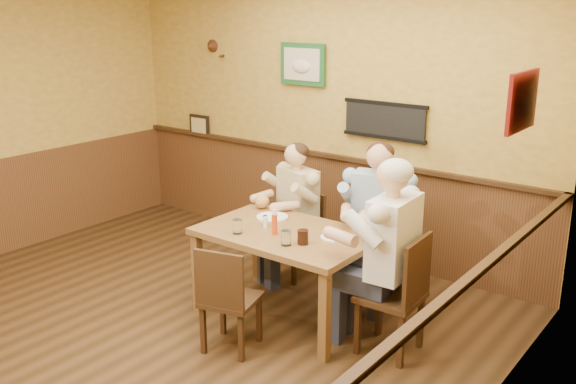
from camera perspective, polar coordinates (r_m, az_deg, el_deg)
name	(u,v)px	position (r m, az deg, el deg)	size (l,w,h in m)	color
room	(152,123)	(4.73, -11.96, 6.00)	(5.02, 5.03, 2.81)	black
dining_table	(287,242)	(5.20, -0.10, -4.45)	(1.40, 0.90, 0.75)	brown
chair_back_left	(298,235)	(6.06, 0.87, -3.89)	(0.38, 0.38, 0.82)	#3D2613
chair_back_right	(377,251)	(5.65, 7.88, -5.23)	(0.41, 0.41, 0.89)	#3D2613
chair_right_end	(391,294)	(4.83, 9.13, -8.91)	(0.43, 0.43, 0.93)	#3D2613
chair_near_side	(231,297)	(4.85, -5.10, -9.26)	(0.39, 0.39, 0.84)	#3D2613
diner_tan_shirt	(298,218)	(6.00, 0.87, -2.32)	(0.54, 0.54, 1.17)	beige
diner_blue_polo	(377,231)	(5.58, 7.95, -3.42)	(0.58, 0.58, 1.27)	#8BACD0
diner_white_elder	(392,268)	(4.74, 9.24, -6.73)	(0.61, 0.61, 1.33)	silver
water_glass_left	(237,227)	(5.12, -4.52, -3.08)	(0.08, 0.08, 0.12)	white
water_glass_mid	(286,238)	(4.86, -0.17, -4.09)	(0.08, 0.08, 0.12)	white
cola_tumbler	(303,237)	(4.89, 1.33, -4.02)	(0.09, 0.09, 0.11)	black
hot_sauce_bottle	(275,223)	(5.07, -1.21, -2.79)	(0.05, 0.05, 0.19)	#C83F15
salt_shaker	(265,223)	(5.23, -2.03, -2.73)	(0.04, 0.04, 0.09)	white
pepper_shaker	(265,221)	(5.28, -2.05, -2.57)	(0.04, 0.04, 0.09)	black
plate_far_left	(272,217)	(5.48, -1.41, -2.23)	(0.27, 0.27, 0.02)	silver
plate_far_right	(334,237)	(5.03, 4.10, -4.04)	(0.21, 0.21, 0.01)	white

